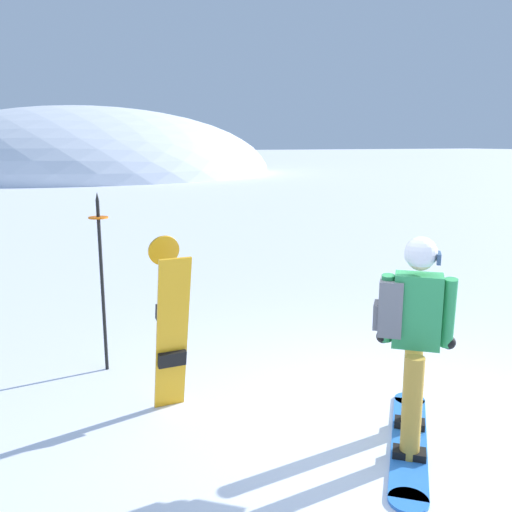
% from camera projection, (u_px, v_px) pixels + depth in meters
% --- Properties ---
extents(ground_plane, '(300.00, 300.00, 0.00)m').
position_uv_depth(ground_plane, '(383.00, 428.00, 4.75)').
color(ground_plane, white).
extents(ridge_peak_main, '(28.19, 25.37, 10.04)m').
position_uv_depth(ridge_peak_main, '(86.00, 174.00, 41.93)').
color(ridge_peak_main, white).
rests_on(ridge_peak_main, ground).
extents(snowboarder_main, '(1.28, 1.48, 1.71)m').
position_uv_depth(snowboarder_main, '(412.00, 336.00, 4.32)').
color(snowboarder_main, blue).
rests_on(snowboarder_main, ground).
extents(spare_snowboard, '(0.28, 0.43, 1.62)m').
position_uv_depth(spare_snowboard, '(171.00, 326.00, 4.87)').
color(spare_snowboard, orange).
rests_on(spare_snowboard, ground).
extents(piste_marker_far, '(0.20, 0.20, 1.92)m').
position_uv_depth(piste_marker_far, '(101.00, 271.00, 5.75)').
color(piste_marker_far, black).
rests_on(piste_marker_far, ground).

